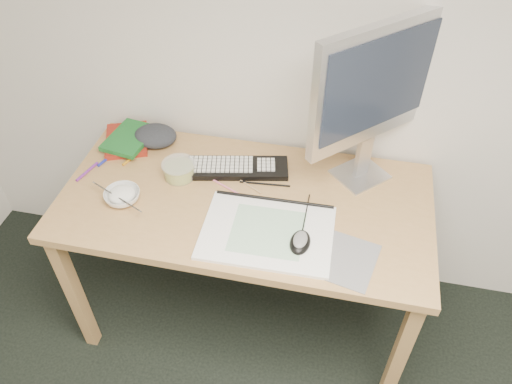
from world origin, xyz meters
TOP-DOWN VIEW (x-y plane):
  - desk at (-0.32, 1.43)m, footprint 1.40×0.70m
  - mousepad at (0.06, 1.22)m, footprint 0.28×0.27m
  - sketchpad at (-0.20, 1.28)m, footprint 0.47×0.34m
  - keyboard at (-0.39, 1.58)m, footprint 0.42×0.21m
  - monitor at (0.10, 1.66)m, footprint 0.42×0.41m
  - mouse at (-0.08, 1.24)m, footprint 0.08×0.12m
  - rice_bowl at (-0.76, 1.33)m, footprint 0.15×0.15m
  - chopsticks at (-0.77, 1.30)m, footprint 0.24×0.12m
  - fruit_tub at (-0.60, 1.50)m, footprint 0.14×0.14m
  - book_red at (-0.89, 1.66)m, footprint 0.24×0.28m
  - book_green at (-0.87, 1.65)m, footprint 0.19×0.24m
  - cloth_lump at (-0.77, 1.69)m, footprint 0.15×0.13m
  - pencil_pink at (-0.39, 1.47)m, footprint 0.17×0.09m
  - pencil_tan at (-0.33, 1.51)m, footprint 0.14×0.09m
  - pencil_black at (-0.26, 1.52)m, footprint 0.20×0.02m
  - marker_blue at (-0.92, 1.54)m, footprint 0.05×0.12m
  - marker_orange at (-0.82, 1.57)m, footprint 0.05×0.12m
  - marker_purple at (-0.97, 1.44)m, footprint 0.04×0.12m

SIDE VIEW (x-z plane):
  - desk at x=-0.32m, z-range 0.29..1.04m
  - mousepad at x=0.06m, z-range 0.75..0.75m
  - pencil_tan at x=-0.33m, z-range 0.75..0.76m
  - pencil_pink at x=-0.39m, z-range 0.75..0.76m
  - pencil_black at x=-0.26m, z-range 0.75..0.76m
  - marker_orange at x=-0.82m, z-range 0.75..0.76m
  - marker_blue at x=-0.92m, z-range 0.75..0.76m
  - marker_purple at x=-0.97m, z-range 0.75..0.76m
  - sketchpad at x=-0.20m, z-range 0.75..0.76m
  - book_red at x=-0.89m, z-range 0.75..0.77m
  - keyboard at x=-0.39m, z-range 0.75..0.77m
  - rice_bowl at x=-0.76m, z-range 0.75..0.79m
  - cloth_lump at x=-0.77m, z-range 0.75..0.81m
  - mouse at x=-0.08m, z-range 0.76..0.80m
  - fruit_tub at x=-0.60m, z-range 0.75..0.81m
  - book_green at x=-0.87m, z-range 0.77..0.79m
  - chopsticks at x=-0.77m, z-range 0.79..0.81m
  - monitor at x=0.10m, z-range 0.83..1.47m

